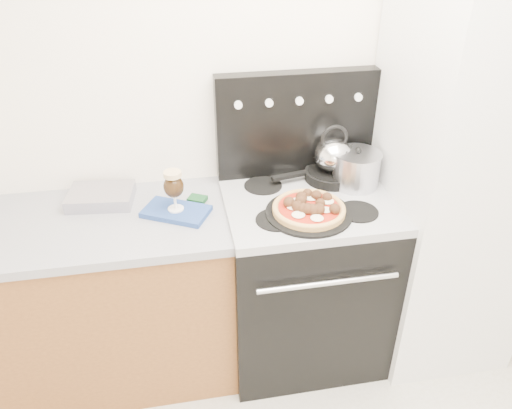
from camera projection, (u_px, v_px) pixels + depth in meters
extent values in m
cube|color=white|center=(277.00, 105.00, 2.35)|extent=(3.50, 0.01, 2.50)
cube|color=brown|center=(76.00, 306.00, 2.37)|extent=(1.45, 0.60, 0.86)
cube|color=#93939D|center=(57.00, 227.00, 2.13)|extent=(1.48, 0.63, 0.04)
cube|color=black|center=(303.00, 280.00, 2.51)|extent=(0.76, 0.65, 0.88)
cube|color=#ADADB2|center=(308.00, 202.00, 2.27)|extent=(0.76, 0.65, 0.04)
cube|color=black|center=(296.00, 124.00, 2.36)|extent=(0.76, 0.08, 0.50)
cube|color=silver|center=(455.00, 182.00, 2.33)|extent=(0.64, 0.68, 1.90)
cube|color=silver|center=(101.00, 196.00, 2.26)|extent=(0.31, 0.24, 0.06)
cube|color=navy|center=(176.00, 212.00, 2.18)|extent=(0.32, 0.27, 0.02)
cylinder|color=black|center=(309.00, 213.00, 2.14)|extent=(0.43, 0.43, 0.01)
cylinder|color=black|center=(331.00, 175.00, 2.41)|extent=(0.30, 0.30, 0.05)
cylinder|color=silver|center=(356.00, 170.00, 2.33)|extent=(0.23, 0.23, 0.16)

